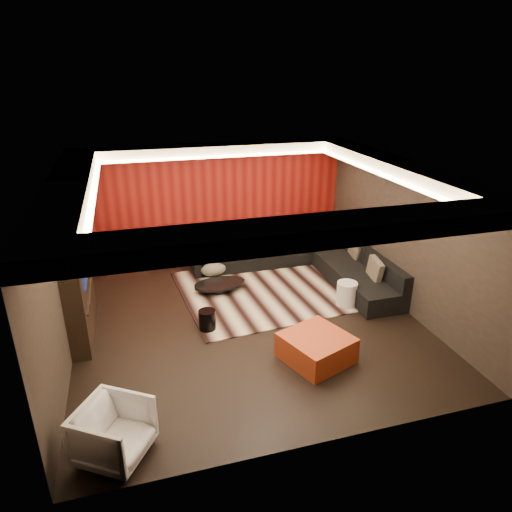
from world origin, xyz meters
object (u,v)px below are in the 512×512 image
object	(u,v)px
drum_stool	(207,320)
orange_ottoman	(316,348)
coffee_table	(220,287)
white_side_table	(347,294)
sectional_sofa	(301,261)
armchair	(114,432)

from	to	relation	value
drum_stool	orange_ottoman	world-z (taller)	orange_ottoman
drum_stool	orange_ottoman	xyz separation A→B (m)	(1.50, -1.35, 0.01)
coffee_table	orange_ottoman	size ratio (longest dim) A/B	1.13
orange_ottoman	coffee_table	bearing A→B (deg)	109.66
white_side_table	orange_ottoman	distance (m)	1.94
sectional_sofa	coffee_table	bearing A→B (deg)	-166.56
coffee_table	orange_ottoman	world-z (taller)	orange_ottoman
coffee_table	white_side_table	xyz separation A→B (m)	(2.24, -1.27, 0.13)
white_side_table	armchair	bearing A→B (deg)	-148.73
coffee_table	sectional_sofa	world-z (taller)	sectional_sofa
drum_stool	white_side_table	xyz separation A→B (m)	(2.76, 0.12, 0.05)
white_side_table	armchair	world-z (taller)	armchair
drum_stool	sectional_sofa	bearing A→B (deg)	36.70
coffee_table	drum_stool	world-z (taller)	drum_stool
armchair	drum_stool	bearing A→B (deg)	1.25
drum_stool	armchair	xyz separation A→B (m)	(-1.56, -2.50, 0.16)
coffee_table	drum_stool	bearing A→B (deg)	-110.44
orange_ottoman	sectional_sofa	size ratio (longest dim) A/B	0.26
coffee_table	orange_ottoman	xyz separation A→B (m)	(0.98, -2.74, 0.10)
sectional_sofa	armchair	bearing A→B (deg)	-132.97
drum_stool	white_side_table	distance (m)	2.76
drum_stool	armchair	distance (m)	2.95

